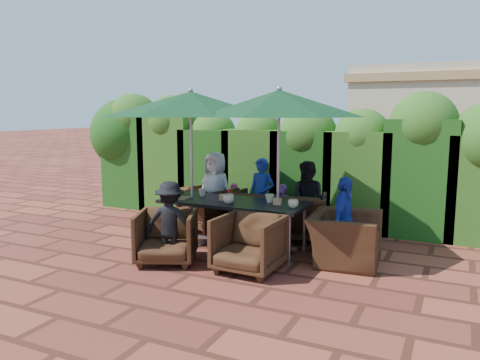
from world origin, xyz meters
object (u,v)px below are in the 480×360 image
at_px(chair_far_right, 300,214).
at_px(chair_near_left, 166,234).
at_px(dining_table, 234,206).
at_px(chair_far_mid, 257,210).
at_px(chair_far_left, 208,206).
at_px(chair_end_right, 345,230).
at_px(umbrella_right, 279,104).
at_px(umbrella_left, 191,104).
at_px(chair_near_right, 249,241).

distance_m(chair_far_right, chair_near_left, 2.35).
height_order(dining_table, chair_far_mid, chair_far_mid).
distance_m(chair_far_mid, chair_near_left, 2.12).
distance_m(chair_far_left, chair_end_right, 2.77).
relative_size(umbrella_right, chair_far_right, 2.88).
height_order(umbrella_left, chair_end_right, umbrella_left).
distance_m(chair_near_right, chair_end_right, 1.41).
bearing_deg(chair_far_left, umbrella_left, 125.12).
distance_m(chair_near_left, chair_end_right, 2.50).
distance_m(dining_table, chair_end_right, 1.72).
distance_m(dining_table, chair_far_mid, 1.08).
xyz_separation_m(umbrella_right, chair_far_left, (-1.67, 0.88, -1.79)).
xyz_separation_m(chair_far_right, chair_end_right, (0.93, -0.86, 0.04)).
height_order(umbrella_right, chair_far_right, umbrella_right).
bearing_deg(umbrella_right, chair_near_left, -141.24).
xyz_separation_m(chair_far_right, chair_near_right, (-0.12, -1.78, -0.01)).
relative_size(umbrella_right, chair_end_right, 2.31).
distance_m(umbrella_right, chair_far_mid, 2.22).
bearing_deg(dining_table, chair_end_right, 2.27).
bearing_deg(dining_table, chair_far_mid, 92.88).
distance_m(chair_far_left, chair_far_right, 1.72).
bearing_deg(umbrella_left, dining_table, 4.36).
bearing_deg(chair_near_right, umbrella_left, 151.41).
relative_size(dining_table, umbrella_right, 0.92).
height_order(dining_table, chair_far_right, chair_far_right).
bearing_deg(umbrella_left, chair_near_left, -80.76).
bearing_deg(chair_far_right, chair_far_left, -13.04).
height_order(umbrella_right, chair_end_right, umbrella_right).
bearing_deg(chair_far_mid, chair_far_right, 169.74).
bearing_deg(chair_near_right, chair_far_left, 134.74).
distance_m(umbrella_right, chair_far_left, 2.60).
xyz_separation_m(chair_far_mid, chair_far_right, (0.82, -0.12, 0.02)).
relative_size(umbrella_left, chair_far_mid, 3.29).
bearing_deg(chair_end_right, chair_near_left, 110.95).
height_order(chair_far_mid, chair_near_right, chair_near_right).
xyz_separation_m(chair_far_left, chair_near_left, (0.40, -1.90, -0.02)).
bearing_deg(chair_end_right, umbrella_left, 88.12).
relative_size(chair_far_right, chair_near_left, 1.05).
bearing_deg(umbrella_left, chair_far_left, 104.59).
bearing_deg(chair_near_right, dining_table, 129.12).
xyz_separation_m(umbrella_right, chair_far_mid, (-0.77, 1.04, -1.81)).
bearing_deg(umbrella_right, chair_far_mid, 126.56).
height_order(chair_far_left, chair_far_right, same).
bearing_deg(chair_far_left, chair_near_right, 153.04).
height_order(umbrella_left, umbrella_right, same).
xyz_separation_m(umbrella_left, chair_far_right, (1.48, 0.98, -1.79)).
height_order(umbrella_right, chair_near_left, umbrella_right).
distance_m(chair_far_right, chair_near_right, 1.79).
height_order(umbrella_left, chair_far_mid, umbrella_left).
bearing_deg(chair_far_left, chair_near_left, 122.43).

